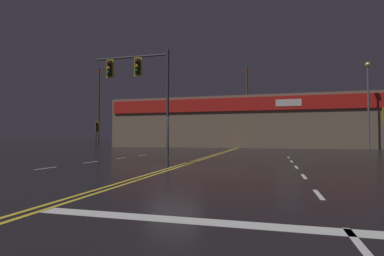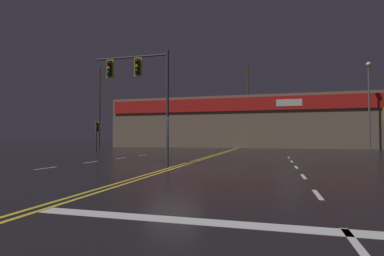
% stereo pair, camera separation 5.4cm
% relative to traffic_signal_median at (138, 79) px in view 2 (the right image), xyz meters
% --- Properties ---
extents(ground_plane, '(200.00, 200.00, 0.00)m').
position_rel_traffic_signal_median_xyz_m(ground_plane, '(2.22, -0.76, -4.53)').
color(ground_plane, black).
extents(road_markings, '(16.86, 60.00, 0.01)m').
position_rel_traffic_signal_median_xyz_m(road_markings, '(3.42, -2.55, -4.53)').
color(road_markings, gold).
rests_on(road_markings, ground).
extents(traffic_signal_median, '(4.19, 0.36, 5.95)m').
position_rel_traffic_signal_median_xyz_m(traffic_signal_median, '(0.00, 0.00, 0.00)').
color(traffic_signal_median, '#38383D').
rests_on(traffic_signal_median, ground).
extents(traffic_signal_corner_northwest, '(0.42, 0.36, 3.03)m').
position_rel_traffic_signal_median_xyz_m(traffic_signal_corner_northwest, '(-10.18, 12.05, -2.32)').
color(traffic_signal_corner_northwest, '#38383D').
rests_on(traffic_signal_corner_northwest, ground).
extents(streetlight_near_right, '(0.56, 0.56, 10.26)m').
position_rel_traffic_signal_median_xyz_m(streetlight_near_right, '(17.66, 24.52, 1.95)').
color(streetlight_near_right, '#59595E').
rests_on(streetlight_near_right, ground).
extents(building_backdrop, '(37.99, 10.23, 7.23)m').
position_rel_traffic_signal_median_xyz_m(building_backdrop, '(2.23, 31.46, -0.91)').
color(building_backdrop, '#7A6651').
rests_on(building_backdrop, ground).
extents(utility_pole_row, '(47.00, 0.26, 12.35)m').
position_rel_traffic_signal_median_xyz_m(utility_pole_row, '(1.37, 26.89, 1.25)').
color(utility_pole_row, '#4C3828').
rests_on(utility_pole_row, ground).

